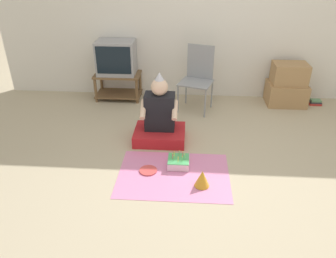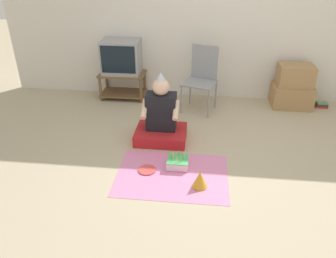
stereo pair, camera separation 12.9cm
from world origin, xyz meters
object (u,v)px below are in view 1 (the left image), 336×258
folding_chair (198,74)px  cardboard_box_stack (287,86)px  book_pile (315,102)px  person_seated (160,120)px  party_hat_blue (202,178)px  tv (116,58)px  paper_plate (148,170)px  birthday_cake (178,162)px

folding_chair → cardboard_box_stack: 1.38m
book_pile → person_seated: 2.58m
party_hat_blue → folding_chair: bearing=91.1°
cardboard_box_stack → tv: bearing=179.1°
cardboard_box_stack → paper_plate: 2.67m
tv → paper_plate: 2.15m
tv → book_pile: size_ratio=3.19×
book_pile → tv: bearing=179.4°
folding_chair → cardboard_box_stack: bearing=9.9°
book_pile → folding_chair: bearing=-172.3°
book_pile → party_hat_blue: size_ratio=1.01×
party_hat_blue → paper_plate: party_hat_blue is taller
folding_chair → paper_plate: bearing=-107.6°
cardboard_box_stack → person_seated: 2.17m
person_seated → folding_chair: bearing=64.4°
birthday_cake → party_hat_blue: size_ratio=1.31×
cardboard_box_stack → paper_plate: bearing=-134.7°
folding_chair → party_hat_blue: 1.91m
tv → cardboard_box_stack: size_ratio=0.90×
cardboard_box_stack → party_hat_blue: size_ratio=3.61×
folding_chair → tv: bearing=167.3°
book_pile → person_seated: person_seated is taller
party_hat_blue → tv: bearing=120.5°
tv → paper_plate: bearing=-70.1°
book_pile → birthday_cake: (-2.01, -1.78, 0.02)m
folding_chair → birthday_cake: folding_chair is taller
tv → party_hat_blue: 2.55m
person_seated → paper_plate: person_seated is taller
party_hat_blue → paper_plate: size_ratio=0.93×
tv → cardboard_box_stack: 2.59m
tv → birthday_cake: size_ratio=2.46×
person_seated → tv: bearing=121.5°
book_pile → cardboard_box_stack: bearing=-178.8°
birthday_cake → book_pile: bearing=41.4°
cardboard_box_stack → person_seated: bearing=-146.4°
cardboard_box_stack → folding_chair: bearing=-170.1°
book_pile → paper_plate: size_ratio=0.94×
cardboard_box_stack → birthday_cake: (-1.55, -1.77, -0.24)m
folding_chair → paper_plate: 1.81m
party_hat_blue → paper_plate: 0.61m
person_seated → birthday_cake: bearing=-66.0°
book_pile → party_hat_blue: bearing=-130.0°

